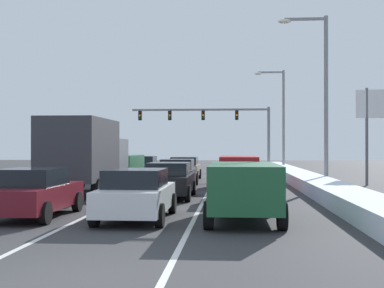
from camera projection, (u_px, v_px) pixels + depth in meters
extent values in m
plane|color=#333335|center=(175.00, 190.00, 26.65)|extent=(120.00, 120.00, 0.00)
cube|color=silver|center=(212.00, 184.00, 31.05)|extent=(0.14, 49.95, 0.01)
cube|color=silver|center=(154.00, 184.00, 31.30)|extent=(0.14, 49.95, 0.01)
cube|color=silver|center=(304.00, 179.00, 30.67)|extent=(1.73, 49.95, 0.62)
cube|color=silver|center=(66.00, 179.00, 31.69)|extent=(1.29, 49.95, 0.45)
cube|color=#1E5633|center=(244.00, 185.00, 15.54)|extent=(1.95, 4.90, 1.25)
cube|color=black|center=(246.00, 181.00, 13.14)|extent=(1.56, 0.06, 0.55)
cube|color=red|center=(214.00, 196.00, 13.20)|extent=(0.20, 0.08, 0.28)
cube|color=red|center=(278.00, 196.00, 13.09)|extent=(0.20, 0.08, 0.28)
cylinder|color=black|center=(213.00, 202.00, 17.30)|extent=(0.25, 0.74, 0.74)
cylinder|color=black|center=(272.00, 202.00, 17.16)|extent=(0.25, 0.74, 0.74)
cylinder|color=black|center=(209.00, 215.00, 13.91)|extent=(0.25, 0.74, 0.74)
cylinder|color=black|center=(282.00, 216.00, 13.77)|extent=(0.25, 0.74, 0.74)
cube|color=navy|center=(240.00, 185.00, 21.52)|extent=(1.82, 4.50, 0.70)
cube|color=black|center=(240.00, 170.00, 21.37)|extent=(1.64, 2.20, 0.55)
cube|color=red|center=(222.00, 186.00, 19.37)|extent=(0.24, 0.08, 0.14)
cube|color=red|center=(261.00, 186.00, 19.27)|extent=(0.24, 0.08, 0.14)
cylinder|color=black|center=(219.00, 189.00, 23.13)|extent=(0.22, 0.66, 0.66)
cylinder|color=black|center=(260.00, 189.00, 23.00)|extent=(0.22, 0.66, 0.66)
cylinder|color=black|center=(217.00, 196.00, 20.03)|extent=(0.22, 0.66, 0.66)
cylinder|color=black|center=(265.00, 196.00, 19.90)|extent=(0.22, 0.66, 0.66)
cube|color=maroon|center=(239.00, 168.00, 28.20)|extent=(1.95, 4.90, 1.25)
cube|color=black|center=(239.00, 164.00, 25.79)|extent=(1.56, 0.06, 0.55)
cube|color=red|center=(223.00, 172.00, 25.86)|extent=(0.20, 0.08, 0.28)
cube|color=red|center=(255.00, 172.00, 25.74)|extent=(0.20, 0.08, 0.28)
cylinder|color=black|center=(221.00, 179.00, 29.96)|extent=(0.25, 0.74, 0.74)
cylinder|color=black|center=(255.00, 179.00, 29.82)|extent=(0.25, 0.74, 0.74)
cylinder|color=black|center=(220.00, 183.00, 26.57)|extent=(0.25, 0.74, 0.74)
cylinder|color=black|center=(258.00, 183.00, 26.43)|extent=(0.25, 0.74, 0.74)
cube|color=#B7BABF|center=(240.00, 170.00, 34.76)|extent=(1.82, 4.50, 0.70)
cube|color=black|center=(240.00, 161.00, 34.61)|extent=(1.64, 2.20, 0.55)
cube|color=red|center=(229.00, 170.00, 32.61)|extent=(0.24, 0.08, 0.14)
cube|color=red|center=(252.00, 170.00, 32.51)|extent=(0.24, 0.08, 0.14)
cylinder|color=black|center=(226.00, 174.00, 36.37)|extent=(0.22, 0.66, 0.66)
cylinder|color=black|center=(252.00, 174.00, 36.24)|extent=(0.22, 0.66, 0.66)
cylinder|color=black|center=(226.00, 176.00, 33.28)|extent=(0.22, 0.66, 0.66)
cylinder|color=black|center=(254.00, 176.00, 33.15)|extent=(0.22, 0.66, 0.66)
cube|color=silver|center=(137.00, 198.00, 15.83)|extent=(1.82, 4.50, 0.70)
cube|color=black|center=(136.00, 178.00, 15.68)|extent=(1.64, 2.20, 0.55)
cube|color=red|center=(95.00, 202.00, 13.68)|extent=(0.24, 0.08, 0.14)
cube|color=red|center=(149.00, 202.00, 13.58)|extent=(0.24, 0.08, 0.14)
cylinder|color=black|center=(118.00, 203.00, 17.43)|extent=(0.22, 0.66, 0.66)
cylinder|color=black|center=(172.00, 203.00, 17.31)|extent=(0.22, 0.66, 0.66)
cylinder|color=black|center=(94.00, 215.00, 14.34)|extent=(0.22, 0.66, 0.66)
cylinder|color=black|center=(160.00, 215.00, 14.21)|extent=(0.22, 0.66, 0.66)
cube|color=black|center=(170.00, 183.00, 22.48)|extent=(1.82, 4.50, 0.70)
cube|color=black|center=(169.00, 169.00, 22.34)|extent=(1.64, 2.20, 0.55)
cube|color=red|center=(145.00, 184.00, 20.34)|extent=(0.24, 0.08, 0.14)
cube|color=red|center=(181.00, 184.00, 20.24)|extent=(0.24, 0.08, 0.14)
cylinder|color=black|center=(154.00, 187.00, 24.09)|extent=(0.22, 0.66, 0.66)
cylinder|color=black|center=(193.00, 188.00, 23.96)|extent=(0.22, 0.66, 0.66)
cylinder|color=black|center=(143.00, 193.00, 21.00)|extent=(0.22, 0.66, 0.66)
cylinder|color=black|center=(188.00, 194.00, 20.87)|extent=(0.22, 0.66, 0.66)
cube|color=#38383D|center=(178.00, 175.00, 28.61)|extent=(1.82, 4.50, 0.70)
cube|color=black|center=(178.00, 164.00, 28.46)|extent=(1.64, 2.20, 0.55)
cube|color=red|center=(160.00, 175.00, 26.46)|extent=(0.24, 0.08, 0.14)
cube|color=red|center=(187.00, 175.00, 26.36)|extent=(0.24, 0.08, 0.14)
cylinder|color=black|center=(165.00, 179.00, 30.22)|extent=(0.22, 0.66, 0.66)
cylinder|color=black|center=(196.00, 179.00, 30.09)|extent=(0.22, 0.66, 0.66)
cylinder|color=black|center=(157.00, 183.00, 27.12)|extent=(0.22, 0.66, 0.66)
cylinder|color=black|center=(192.00, 183.00, 27.00)|extent=(0.22, 0.66, 0.66)
cube|color=#937F60|center=(185.00, 170.00, 34.84)|extent=(1.82, 4.50, 0.70)
cube|color=black|center=(184.00, 161.00, 34.69)|extent=(1.64, 2.20, 0.55)
cube|color=red|center=(170.00, 170.00, 32.69)|extent=(0.24, 0.08, 0.14)
cube|color=red|center=(193.00, 170.00, 32.59)|extent=(0.24, 0.08, 0.14)
cylinder|color=black|center=(174.00, 174.00, 36.45)|extent=(0.22, 0.66, 0.66)
cylinder|color=black|center=(200.00, 174.00, 36.32)|extent=(0.22, 0.66, 0.66)
cylinder|color=black|center=(168.00, 176.00, 33.35)|extent=(0.22, 0.66, 0.66)
cylinder|color=black|center=(197.00, 176.00, 33.22)|extent=(0.22, 0.66, 0.66)
cube|color=maroon|center=(34.00, 197.00, 16.36)|extent=(1.82, 4.50, 0.70)
cube|color=black|center=(33.00, 177.00, 16.21)|extent=(1.64, 2.20, 0.55)
cube|color=red|center=(29.00, 200.00, 14.11)|extent=(0.24, 0.08, 0.14)
cylinder|color=black|center=(26.00, 201.00, 17.97)|extent=(0.22, 0.66, 0.66)
cylinder|color=black|center=(77.00, 202.00, 17.84)|extent=(0.22, 0.66, 0.66)
cylinder|color=black|center=(45.00, 213.00, 14.74)|extent=(0.22, 0.66, 0.66)
cube|color=slate|center=(101.00, 159.00, 26.15)|extent=(2.35, 2.20, 2.00)
cube|color=#333338|center=(80.00, 149.00, 22.57)|extent=(2.35, 5.00, 2.60)
cylinder|color=black|center=(80.00, 181.00, 26.53)|extent=(0.28, 0.92, 0.92)
cylinder|color=black|center=(124.00, 181.00, 26.37)|extent=(0.28, 0.92, 0.92)
cylinder|color=black|center=(41.00, 190.00, 21.14)|extent=(0.28, 0.92, 0.92)
cylinder|color=black|center=(97.00, 190.00, 20.98)|extent=(0.28, 0.92, 0.92)
cube|color=#1E5633|center=(121.00, 166.00, 31.31)|extent=(1.95, 4.90, 1.25)
cube|color=black|center=(112.00, 162.00, 28.91)|extent=(1.56, 0.06, 0.55)
cube|color=red|center=(98.00, 169.00, 28.97)|extent=(0.20, 0.08, 0.28)
cube|color=red|center=(126.00, 169.00, 28.86)|extent=(0.20, 0.08, 0.28)
cylinder|color=black|center=(112.00, 176.00, 33.07)|extent=(0.25, 0.74, 0.74)
cylinder|color=black|center=(142.00, 176.00, 32.93)|extent=(0.25, 0.74, 0.74)
cylinder|color=black|center=(98.00, 179.00, 29.68)|extent=(0.25, 0.74, 0.74)
cylinder|color=black|center=(132.00, 179.00, 29.54)|extent=(0.25, 0.74, 0.74)
cube|color=navy|center=(144.00, 168.00, 38.36)|extent=(1.82, 4.50, 0.70)
cube|color=black|center=(144.00, 160.00, 38.22)|extent=(1.64, 2.20, 0.55)
cube|color=red|center=(129.00, 168.00, 36.22)|extent=(0.24, 0.08, 0.14)
cube|color=red|center=(149.00, 168.00, 36.12)|extent=(0.24, 0.08, 0.14)
cylinder|color=black|center=(136.00, 171.00, 39.97)|extent=(0.22, 0.66, 0.66)
cylinder|color=black|center=(159.00, 171.00, 39.84)|extent=(0.22, 0.66, 0.66)
cylinder|color=black|center=(128.00, 173.00, 36.88)|extent=(0.22, 0.66, 0.66)
cylinder|color=black|center=(153.00, 173.00, 36.75)|extent=(0.22, 0.66, 0.66)
cylinder|color=slate|center=(269.00, 138.00, 53.36)|extent=(0.28, 0.28, 6.20)
cube|color=slate|center=(200.00, 110.00, 53.88)|extent=(13.86, 0.20, 0.20)
cube|color=black|center=(237.00, 115.00, 53.61)|extent=(0.34, 0.34, 0.95)
sphere|color=#4C0A0A|center=(237.00, 112.00, 53.42)|extent=(0.22, 0.22, 0.22)
sphere|color=#F2AD14|center=(237.00, 115.00, 53.42)|extent=(0.22, 0.22, 0.22)
sphere|color=#0C3819|center=(237.00, 118.00, 53.42)|extent=(0.22, 0.22, 0.22)
cube|color=black|center=(203.00, 115.00, 53.85)|extent=(0.34, 0.34, 0.95)
sphere|color=#4C0A0A|center=(203.00, 112.00, 53.67)|extent=(0.22, 0.22, 0.22)
sphere|color=#F2AD14|center=(203.00, 115.00, 53.67)|extent=(0.22, 0.22, 0.22)
sphere|color=#0C3819|center=(203.00, 118.00, 53.67)|extent=(0.22, 0.22, 0.22)
cube|color=black|center=(170.00, 116.00, 54.10)|extent=(0.34, 0.34, 0.95)
sphere|color=#4C0A0A|center=(170.00, 113.00, 53.92)|extent=(0.22, 0.22, 0.22)
sphere|color=#F2AD14|center=(170.00, 115.00, 53.91)|extent=(0.22, 0.22, 0.22)
sphere|color=#0C3819|center=(170.00, 118.00, 53.91)|extent=(0.22, 0.22, 0.22)
cube|color=black|center=(140.00, 116.00, 54.32)|extent=(0.34, 0.34, 0.95)
sphere|color=#4C0A0A|center=(140.00, 113.00, 54.14)|extent=(0.22, 0.22, 0.22)
sphere|color=#F2AD14|center=(140.00, 116.00, 54.14)|extent=(0.22, 0.22, 0.22)
sphere|color=#0C3819|center=(140.00, 118.00, 54.14)|extent=(0.22, 0.22, 0.22)
cylinder|color=gray|center=(326.00, 102.00, 28.37)|extent=(0.22, 0.22, 9.18)
cube|color=gray|center=(305.00, 19.00, 28.47)|extent=(2.20, 0.14, 0.14)
ellipsoid|color=#EAE5C6|center=(284.00, 21.00, 28.55)|extent=(0.70, 0.36, 0.24)
cylinder|color=gray|center=(284.00, 121.00, 46.51)|extent=(0.22, 0.22, 8.88)
cube|color=gray|center=(271.00, 72.00, 46.62)|extent=(2.20, 0.14, 0.14)
ellipsoid|color=#EAE5C6|center=(258.00, 74.00, 46.70)|extent=(0.70, 0.36, 0.24)
cylinder|color=#59595B|center=(367.00, 137.00, 29.96)|extent=(0.16, 0.16, 5.50)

